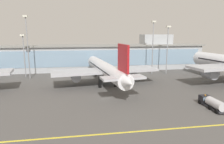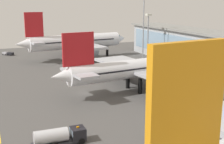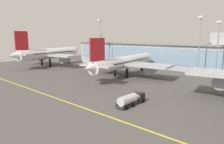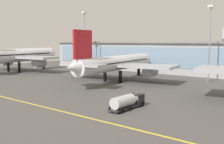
{
  "view_description": "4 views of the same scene",
  "coord_description": "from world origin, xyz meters",
  "px_view_note": "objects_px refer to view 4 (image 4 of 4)",
  "views": [
    {
      "loc": [
        -7.24,
        -58.73,
        19.6
      ],
      "look_at": [
        3.48,
        7.7,
        6.56
      ],
      "focal_mm": 32.7,
      "sensor_mm": 36.0,
      "label": 1
    },
    {
      "loc": [
        74.2,
        -22.27,
        23.41
      ],
      "look_at": [
        -6.91,
        10.47,
        3.31
      ],
      "focal_mm": 49.28,
      "sensor_mm": 36.0,
      "label": 2
    },
    {
      "loc": [
        55.66,
        -52.31,
        17.01
      ],
      "look_at": [
        3.98,
        5.89,
        3.28
      ],
      "focal_mm": 32.57,
      "sensor_mm": 36.0,
      "label": 3
    },
    {
      "loc": [
        56.68,
        -54.77,
        13.26
      ],
      "look_at": [
        5.5,
        9.22,
        3.88
      ],
      "focal_mm": 42.7,
      "sensor_mm": 36.0,
      "label": 4
    }
  ],
  "objects_px": {
    "airliner_near_left": "(19,56)",
    "apron_light_mast_east": "(84,33)",
    "apron_light_mast_centre": "(86,43)",
    "fuel_tanker_truck": "(128,101)",
    "airliner_near_right": "(117,63)",
    "apron_light_mast_far_east": "(210,33)"
  },
  "relations": [
    {
      "from": "airliner_near_left",
      "to": "fuel_tanker_truck",
      "type": "height_order",
      "value": "airliner_near_left"
    },
    {
      "from": "airliner_near_left",
      "to": "apron_light_mast_east",
      "type": "xyz_separation_m",
      "value": [
        20.21,
        20.8,
        9.9
      ]
    },
    {
      "from": "apron_light_mast_centre",
      "to": "apron_light_mast_east",
      "type": "height_order",
      "value": "apron_light_mast_east"
    },
    {
      "from": "airliner_near_right",
      "to": "fuel_tanker_truck",
      "type": "xyz_separation_m",
      "value": [
        24.47,
        -28.31,
        -4.48
      ]
    },
    {
      "from": "fuel_tanker_truck",
      "to": "apron_light_mast_centre",
      "type": "distance_m",
      "value": 75.85
    },
    {
      "from": "apron_light_mast_centre",
      "to": "apron_light_mast_far_east",
      "type": "height_order",
      "value": "apron_light_mast_far_east"
    },
    {
      "from": "apron_light_mast_east",
      "to": "apron_light_mast_far_east",
      "type": "height_order",
      "value": "apron_light_mast_east"
    },
    {
      "from": "airliner_near_left",
      "to": "apron_light_mast_east",
      "type": "height_order",
      "value": "apron_light_mast_east"
    },
    {
      "from": "apron_light_mast_east",
      "to": "airliner_near_left",
      "type": "bearing_deg",
      "value": -134.18
    },
    {
      "from": "fuel_tanker_truck",
      "to": "apron_light_mast_centre",
      "type": "bearing_deg",
      "value": 50.92
    },
    {
      "from": "airliner_near_left",
      "to": "airliner_near_right",
      "type": "xyz_separation_m",
      "value": [
        51.09,
        4.87,
        -1.16
      ]
    },
    {
      "from": "fuel_tanker_truck",
      "to": "apron_light_mast_far_east",
      "type": "distance_m",
      "value": 48.01
    },
    {
      "from": "airliner_near_right",
      "to": "apron_light_mast_centre",
      "type": "bearing_deg",
      "value": 52.01
    },
    {
      "from": "airliner_near_right",
      "to": "apron_light_mast_east",
      "type": "relative_size",
      "value": 1.97
    },
    {
      "from": "airliner_near_right",
      "to": "apron_light_mast_centre",
      "type": "height_order",
      "value": "apron_light_mast_centre"
    },
    {
      "from": "apron_light_mast_centre",
      "to": "fuel_tanker_truck",
      "type": "bearing_deg",
      "value": -39.46
    },
    {
      "from": "airliner_near_right",
      "to": "apron_light_mast_far_east",
      "type": "distance_m",
      "value": 31.89
    },
    {
      "from": "airliner_near_right",
      "to": "apron_light_mast_east",
      "type": "bearing_deg",
      "value": 54.8
    },
    {
      "from": "airliner_near_left",
      "to": "apron_light_mast_east",
      "type": "bearing_deg",
      "value": -52.76
    },
    {
      "from": "airliner_near_left",
      "to": "airliner_near_right",
      "type": "distance_m",
      "value": 51.33
    },
    {
      "from": "airliner_near_left",
      "to": "apron_light_mast_centre",
      "type": "xyz_separation_m",
      "value": [
        17.65,
        24.23,
        5.63
      ]
    },
    {
      "from": "apron_light_mast_east",
      "to": "apron_light_mast_far_east",
      "type": "distance_m",
      "value": 55.6
    }
  ]
}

